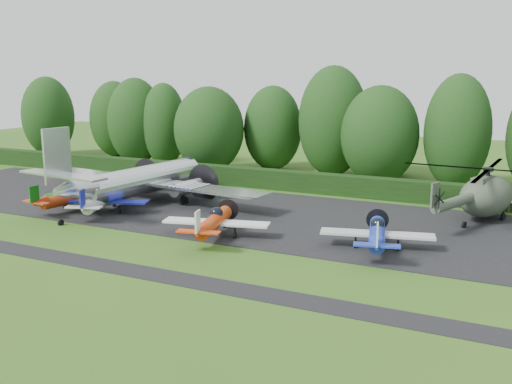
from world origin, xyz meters
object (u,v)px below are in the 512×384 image
at_px(light_plane_red, 72,198).
at_px(light_plane_blue, 377,233).
at_px(light_plane_white, 102,200).
at_px(helicopter, 486,192).
at_px(light_plane_orange, 214,222).
at_px(transport_plane, 141,180).

bearing_deg(light_plane_red, light_plane_blue, -8.21).
height_order(light_plane_white, helicopter, helicopter).
distance_m(light_plane_red, light_plane_blue, 26.78).
bearing_deg(light_plane_orange, light_plane_red, -173.79).
bearing_deg(light_plane_blue, light_plane_white, -166.47).
xyz_separation_m(transport_plane, helicopter, (29.06, 7.10, 0.11)).
bearing_deg(light_plane_red, helicopter, 11.80).
height_order(light_plane_blue, helicopter, helicopter).
distance_m(transport_plane, helicopter, 29.91).
bearing_deg(light_plane_white, light_plane_orange, 8.95).
relative_size(light_plane_red, helicopter, 0.50).
bearing_deg(light_plane_white, light_plane_blue, 19.02).
relative_size(transport_plane, light_plane_orange, 3.01).
height_order(transport_plane, light_plane_red, transport_plane).
bearing_deg(light_plane_white, transport_plane, 103.34).
bearing_deg(helicopter, transport_plane, 173.98).
distance_m(light_plane_red, helicopter, 34.88).
distance_m(transport_plane, light_plane_white, 4.97).
height_order(light_plane_orange, light_plane_blue, light_plane_orange).
bearing_deg(light_plane_red, transport_plane, 45.44).
bearing_deg(light_plane_blue, transport_plane, -178.29).
xyz_separation_m(light_plane_red, light_plane_orange, (15.42, -2.04, 0.06)).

